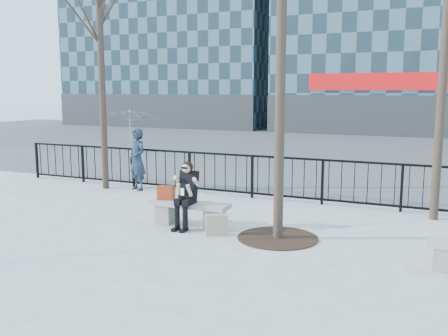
% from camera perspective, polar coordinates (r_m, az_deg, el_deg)
% --- Properties ---
extents(ground, '(120.00, 120.00, 0.00)m').
position_cam_1_polar(ground, '(10.22, -3.91, -6.60)').
color(ground, '#979892').
rests_on(ground, ground).
extents(street_surface, '(60.00, 23.00, 0.01)m').
position_cam_1_polar(street_surface, '(24.28, 12.97, 2.27)').
color(street_surface, '#474747').
rests_on(street_surface, ground).
extents(railing, '(14.00, 0.06, 1.10)m').
position_cam_1_polar(railing, '(12.76, 2.40, -0.91)').
color(railing, black).
rests_on(railing, ground).
extents(tree_left, '(2.80, 2.80, 6.50)m').
position_cam_1_polar(tree_left, '(14.29, -14.08, 17.25)').
color(tree_left, black).
rests_on(tree_left, ground).
extents(tree_grate, '(1.50, 1.50, 0.02)m').
position_cam_1_polar(tree_grate, '(9.41, 6.16, -7.93)').
color(tree_grate, black).
rests_on(tree_grate, ground).
extents(bench_main, '(1.65, 0.46, 0.49)m').
position_cam_1_polar(bench_main, '(10.14, -3.93, -4.96)').
color(bench_main, slate).
rests_on(bench_main, ground).
extents(seated_woman, '(0.50, 0.64, 1.34)m').
position_cam_1_polar(seated_woman, '(9.92, -4.39, -3.10)').
color(seated_woman, black).
rests_on(seated_woman, ground).
extents(handbag, '(0.36, 0.21, 0.28)m').
position_cam_1_polar(handbag, '(10.35, -6.64, -2.83)').
color(handbag, maroon).
rests_on(handbag, bench_main).
extents(shopping_bag, '(0.44, 0.34, 0.40)m').
position_cam_1_polar(shopping_bag, '(9.52, -0.88, -6.51)').
color(shopping_bag, tan).
rests_on(shopping_bag, ground).
extents(standing_man, '(0.73, 0.62, 1.70)m').
position_cam_1_polar(standing_man, '(13.81, -9.88, 0.96)').
color(standing_man, black).
rests_on(standing_man, ground).
extents(vendor_umbrella, '(3.01, 3.03, 2.08)m').
position_cam_1_polar(vendor_umbrella, '(18.44, -10.68, 3.52)').
color(vendor_umbrella, gold).
rests_on(vendor_umbrella, ground).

